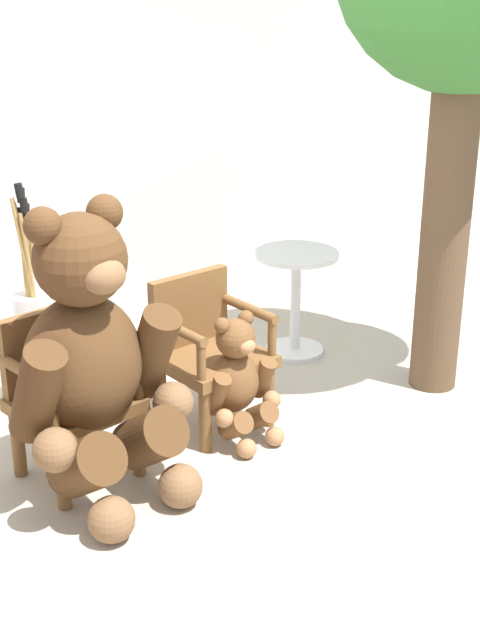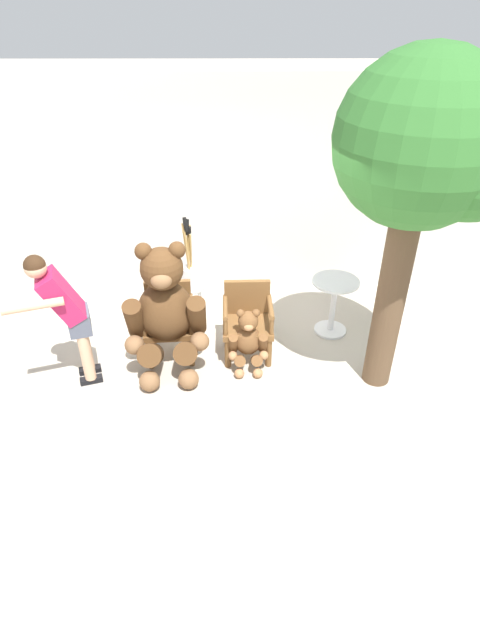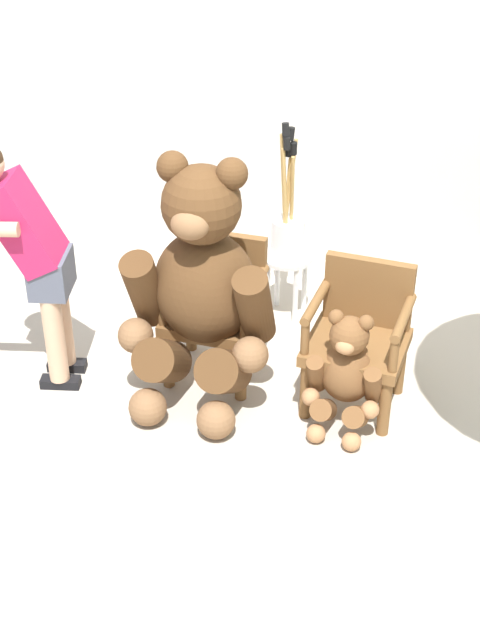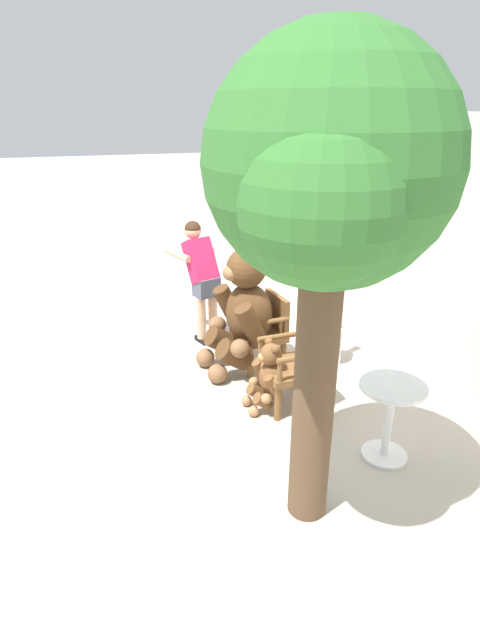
{
  "view_description": "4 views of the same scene",
  "coord_description": "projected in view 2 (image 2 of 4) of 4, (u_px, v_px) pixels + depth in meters",
  "views": [
    {
      "loc": [
        -2.3,
        -3.03,
        2.5
      ],
      "look_at": [
        0.26,
        0.18,
        0.84
      ],
      "focal_mm": 50.0,
      "sensor_mm": 36.0,
      "label": 1
    },
    {
      "loc": [
        0.32,
        -4.0,
        3.59
      ],
      "look_at": [
        0.35,
        0.2,
        0.79
      ],
      "focal_mm": 28.0,
      "sensor_mm": 36.0,
      "label": 2
    },
    {
      "loc": [
        1.36,
        -3.55,
        3.26
      ],
      "look_at": [
        -0.17,
        0.38,
        0.61
      ],
      "focal_mm": 50.0,
      "sensor_mm": 36.0,
      "label": 3
    },
    {
      "loc": [
        4.5,
        -1.19,
        2.84
      ],
      "look_at": [
        -0.32,
        0.38,
        0.67
      ],
      "focal_mm": 28.0,
      "sensor_mm": 36.0,
      "label": 4
    }
  ],
  "objects": [
    {
      "name": "back_wall",
      "position": [
        212.0,
        188.0,
        6.54
      ],
      "size": [
        10.0,
        0.16,
        2.8
      ],
      "primitive_type": "cube",
      "color": "beige",
      "rests_on": "ground"
    },
    {
      "name": "patio_tree",
      "position": [
        428.0,
        153.0,
        4.11
      ],
      "size": [
        1.55,
        1.48,
        3.28
      ],
      "color": "brown",
      "rests_on": "ground"
    },
    {
      "name": "wooden_chair_right",
      "position": [
        247.0,
        319.0,
        5.66
      ],
      "size": [
        0.57,
        0.53,
        0.86
      ],
      "color": "brown",
      "rests_on": "ground"
    },
    {
      "name": "person_visitor",
      "position": [
        65.0,
        309.0,
        4.99
      ],
      "size": [
        0.73,
        0.63,
        1.53
      ],
      "color": "black",
      "rests_on": "ground"
    },
    {
      "name": "wooden_chair_left",
      "position": [
        169.0,
        319.0,
        5.65
      ],
      "size": [
        0.6,
        0.56,
        0.86
      ],
      "color": "brown",
      "rests_on": "ground"
    },
    {
      "name": "brush_bucket",
      "position": [
        190.0,
        271.0,
        6.17
      ],
      "size": [
        0.22,
        0.22,
        0.93
      ],
      "color": "white",
      "rests_on": "white_stool"
    },
    {
      "name": "teddy_bear_small",
      "position": [
        248.0,
        340.0,
        5.48
      ],
      "size": [
        0.44,
        0.42,
        0.74
      ],
      "color": "brown",
      "rests_on": "ground"
    },
    {
      "name": "teddy_bear_large",
      "position": [
        166.0,
        311.0,
        5.29
      ],
      "size": [
        0.9,
        0.88,
        1.5
      ],
      "color": "#4C3019",
      "rests_on": "ground"
    },
    {
      "name": "round_side_table",
      "position": [
        334.0,
        300.0,
        6.02
      ],
      "size": [
        0.56,
        0.56,
        0.72
      ],
      "color": "silver",
      "rests_on": "ground"
    },
    {
      "name": "white_stool",
      "position": [
        192.0,
        293.0,
        6.35
      ],
      "size": [
        0.34,
        0.34,
        0.46
      ],
      "color": "silver",
      "rests_on": "ground"
    },
    {
      "name": "ground_plane",
      "position": [
        207.0,
        392.0,
        5.32
      ],
      "size": [
        60.0,
        60.0,
        0.0
      ],
      "primitive_type": "plane",
      "color": "#B2A899"
    }
  ]
}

